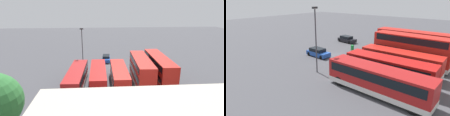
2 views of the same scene
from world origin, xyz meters
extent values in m
plane|color=#47474C|center=(0.00, 0.00, 0.00)|extent=(140.00, 140.00, 0.00)
cube|color=red|center=(-7.06, 10.73, 2.45)|extent=(2.73, 11.66, 4.20)
cube|color=silver|center=(-7.06, 10.73, 0.62)|extent=(2.77, 11.70, 0.55)
cube|color=black|center=(-7.06, 10.73, 2.25)|extent=(2.77, 10.86, 0.90)
cube|color=black|center=(-7.06, 10.73, 3.95)|extent=(2.77, 10.86, 0.90)
cube|color=black|center=(-7.15, 4.89, 2.25)|extent=(2.25, 0.09, 1.10)
cylinder|color=black|center=(-6.00, 6.30, 0.55)|extent=(0.32, 1.10, 1.10)
cylinder|color=black|center=(-8.25, 6.34, 0.55)|extent=(0.32, 1.10, 1.10)
cylinder|color=black|center=(-5.87, 15.13, 0.55)|extent=(0.32, 1.10, 1.10)
cylinder|color=black|center=(-8.12, 15.16, 0.55)|extent=(0.32, 1.10, 1.10)
cube|color=red|center=(-3.75, 11.50, 2.45)|extent=(2.97, 10.88, 4.20)
cube|color=silver|center=(-3.75, 11.50, 0.62)|extent=(3.02, 10.92, 0.55)
cube|color=black|center=(-3.75, 11.50, 2.25)|extent=(3.00, 10.08, 0.90)
cube|color=black|center=(-3.75, 11.50, 3.95)|extent=(3.00, 10.08, 0.90)
cube|color=black|center=(-3.96, 6.08, 2.25)|extent=(2.25, 0.15, 1.10)
cylinder|color=black|center=(-2.78, 7.47, 0.55)|extent=(0.34, 1.11, 1.10)
cylinder|color=black|center=(-5.03, 7.56, 0.55)|extent=(0.34, 1.11, 1.10)
cylinder|color=black|center=(-2.47, 15.44, 0.55)|extent=(0.34, 1.11, 1.10)
cylinder|color=black|center=(-4.71, 15.53, 0.55)|extent=(0.34, 1.11, 1.10)
cube|color=red|center=(-0.01, 11.45, 1.65)|extent=(2.67, 10.39, 2.60)
cube|color=silver|center=(-0.01, 11.45, 0.62)|extent=(2.71, 10.43, 0.55)
cube|color=black|center=(-0.01, 11.45, 2.25)|extent=(2.72, 9.59, 0.90)
cube|color=black|center=(-0.06, 6.24, 2.25)|extent=(2.25, 0.09, 1.10)
cylinder|color=black|center=(1.08, 7.65, 0.55)|extent=(0.31, 1.10, 1.10)
cylinder|color=black|center=(-1.17, 7.68, 0.55)|extent=(0.31, 1.10, 1.10)
cylinder|color=black|center=(1.16, 15.21, 0.55)|extent=(0.31, 1.10, 1.10)
cylinder|color=black|center=(-1.09, 15.24, 0.55)|extent=(0.31, 1.10, 1.10)
cube|color=#B71411|center=(3.57, 11.45, 1.65)|extent=(2.55, 10.50, 2.60)
cube|color=silver|center=(3.57, 11.45, 0.62)|extent=(2.59, 10.54, 0.55)
cube|color=black|center=(3.57, 11.45, 2.25)|extent=(2.61, 9.70, 0.90)
cube|color=black|center=(3.57, 6.17, 2.25)|extent=(2.25, 0.06, 1.10)
cylinder|color=black|center=(4.69, 7.60, 0.55)|extent=(0.30, 1.10, 1.10)
cylinder|color=black|center=(2.44, 7.61, 0.55)|extent=(0.30, 1.10, 1.10)
cylinder|color=black|center=(4.70, 15.30, 0.55)|extent=(0.30, 1.10, 1.10)
cylinder|color=black|center=(2.45, 15.31, 0.55)|extent=(0.30, 1.10, 1.10)
cube|color=#A51919|center=(7.14, 11.85, 1.65)|extent=(3.06, 11.40, 2.60)
cube|color=silver|center=(7.14, 11.85, 0.62)|extent=(3.11, 11.45, 0.55)
cube|color=black|center=(7.14, 11.85, 2.25)|extent=(3.09, 10.61, 0.90)
cube|color=black|center=(6.88, 6.18, 2.25)|extent=(2.25, 0.16, 1.10)
cylinder|color=black|center=(8.07, 7.56, 0.55)|extent=(0.35, 1.11, 1.10)
cylinder|color=black|center=(5.82, 7.66, 0.55)|extent=(0.35, 1.11, 1.10)
cylinder|color=black|center=(8.46, 16.05, 0.55)|extent=(0.35, 1.11, 1.10)
cylinder|color=black|center=(6.21, 16.15, 0.55)|extent=(0.35, 1.11, 1.10)
cube|color=#1E479E|center=(1.68, -2.04, 0.53)|extent=(2.04, 4.37, 0.70)
cube|color=black|center=(1.67, -2.24, 1.15)|extent=(1.78, 2.66, 0.55)
cylinder|color=black|center=(0.96, -0.46, 0.32)|extent=(0.26, 0.65, 0.64)
cylinder|color=black|center=(2.56, -0.55, 0.32)|extent=(0.26, 0.65, 0.64)
cylinder|color=black|center=(0.79, -3.53, 0.32)|extent=(0.26, 0.65, 0.64)
cylinder|color=black|center=(2.39, -3.62, 0.32)|extent=(0.26, 0.65, 0.64)
cube|color=black|center=(-9.73, -4.33, 0.53)|extent=(2.37, 4.44, 0.70)
cube|color=black|center=(-9.76, -4.53, 1.15)|extent=(1.97, 2.74, 0.55)
cylinder|color=black|center=(-10.31, -2.72, 0.32)|extent=(0.31, 0.66, 0.64)
cylinder|color=black|center=(-8.73, -2.94, 0.32)|extent=(0.31, 0.66, 0.64)
cylinder|color=black|center=(-10.73, -5.72, 0.32)|extent=(0.31, 0.66, 0.64)
cylinder|color=black|center=(-9.14, -5.94, 0.32)|extent=(0.31, 0.66, 0.64)
cylinder|color=#38383D|center=(6.82, 2.76, 4.16)|extent=(0.16, 0.16, 8.32)
cube|color=#262628|center=(6.82, 2.76, 8.47)|extent=(0.70, 0.30, 0.24)
cylinder|color=#197F33|center=(-5.23, 0.22, 0.47)|extent=(0.60, 0.60, 0.95)
camera|label=1|loc=(3.34, 40.20, 13.13)|focal=29.18mm
camera|label=2|loc=(23.39, 19.73, 9.77)|focal=30.04mm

